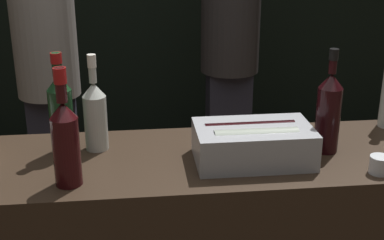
{
  "coord_description": "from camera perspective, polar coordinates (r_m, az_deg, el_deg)",
  "views": [
    {
      "loc": [
        -0.19,
        -1.35,
        1.74
      ],
      "look_at": [
        0.0,
        0.29,
        1.11
      ],
      "focal_mm": 50.0,
      "sensor_mm": 36.0,
      "label": 1
    }
  ],
  "objects": [
    {
      "name": "ice_bin_with_bottles",
      "position": [
        1.74,
        6.55,
        -2.38
      ],
      "size": [
        0.38,
        0.23,
        0.13
      ],
      "color": "#9EA0A5",
      "rests_on": "bar_counter"
    },
    {
      "name": "candle_votive",
      "position": [
        1.76,
        19.39,
        -4.52
      ],
      "size": [
        0.06,
        0.06,
        0.06
      ],
      "color": "silver",
      "rests_on": "bar_counter"
    },
    {
      "name": "red_wine_bottle_black_foil",
      "position": [
        1.83,
        14.36,
        0.98
      ],
      "size": [
        0.08,
        0.08,
        0.35
      ],
      "color": "black",
      "rests_on": "bar_counter"
    },
    {
      "name": "white_wine_bottle",
      "position": [
        1.83,
        -10.29,
        0.71
      ],
      "size": [
        0.08,
        0.08,
        0.33
      ],
      "color": "#B2B7AD",
      "rests_on": "bar_counter"
    },
    {
      "name": "red_wine_bottle_burgundy",
      "position": [
        1.82,
        -13.8,
        0.89
      ],
      "size": [
        0.08,
        0.08,
        0.34
      ],
      "color": "#143319",
      "rests_on": "bar_counter"
    },
    {
      "name": "red_wine_bottle_tall",
      "position": [
        1.59,
        -13.35,
        -1.97
      ],
      "size": [
        0.08,
        0.08,
        0.36
      ],
      "color": "black",
      "rests_on": "bar_counter"
    },
    {
      "name": "person_in_hoodie",
      "position": [
        2.97,
        -15.21,
        5.99
      ],
      "size": [
        0.33,
        0.33,
        1.81
      ],
      "rotation": [
        0.0,
        0.0,
        -2.71
      ],
      "color": "black",
      "rests_on": "ground_plane"
    },
    {
      "name": "person_blond_tee",
      "position": [
        3.38,
        4.07,
        8.1
      ],
      "size": [
        0.36,
        0.36,
        1.79
      ],
      "rotation": [
        0.0,
        0.0,
        -0.05
      ],
      "color": "black",
      "rests_on": "ground_plane"
    }
  ]
}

